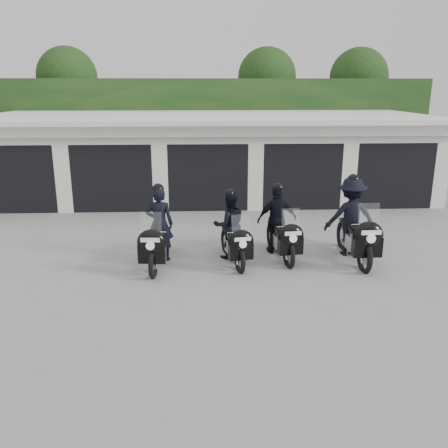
{
  "coord_description": "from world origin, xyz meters",
  "views": [
    {
      "loc": [
        -0.21,
        -9.77,
        3.97
      ],
      "look_at": [
        0.27,
        0.25,
        1.05
      ],
      "focal_mm": 38.0,
      "sensor_mm": 36.0,
      "label": 1
    }
  ],
  "objects_px": {
    "police_bike_a": "(158,233)",
    "police_bike_d": "(353,222)",
    "police_bike_b": "(231,230)",
    "police_bike_c": "(279,225)"
  },
  "relations": [
    {
      "from": "police_bike_a",
      "to": "police_bike_b",
      "type": "xyz_separation_m",
      "value": [
        1.7,
        0.21,
        -0.02
      ]
    },
    {
      "from": "police_bike_a",
      "to": "police_bike_d",
      "type": "bearing_deg",
      "value": 7.51
    },
    {
      "from": "police_bike_a",
      "to": "police_bike_d",
      "type": "height_order",
      "value": "police_bike_d"
    },
    {
      "from": "police_bike_c",
      "to": "police_bike_d",
      "type": "relative_size",
      "value": 0.88
    },
    {
      "from": "police_bike_a",
      "to": "police_bike_c",
      "type": "xyz_separation_m",
      "value": [
        2.87,
        0.51,
        0.01
      ]
    },
    {
      "from": "police_bike_a",
      "to": "police_bike_c",
      "type": "relative_size",
      "value": 1.05
    },
    {
      "from": "police_bike_c",
      "to": "police_bike_d",
      "type": "xyz_separation_m",
      "value": [
        1.73,
        -0.23,
        0.11
      ]
    },
    {
      "from": "police_bike_c",
      "to": "police_bike_b",
      "type": "bearing_deg",
      "value": -173.63
    },
    {
      "from": "police_bike_b",
      "to": "police_bike_c",
      "type": "xyz_separation_m",
      "value": [
        1.17,
        0.3,
        0.03
      ]
    },
    {
      "from": "police_bike_b",
      "to": "police_bike_c",
      "type": "height_order",
      "value": "police_bike_c"
    }
  ]
}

